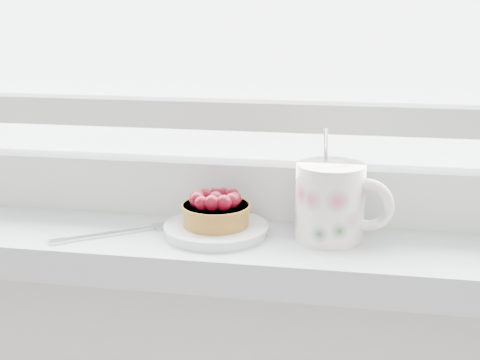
% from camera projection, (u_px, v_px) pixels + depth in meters
% --- Properties ---
extents(saucer, '(0.12, 0.12, 0.01)m').
position_uv_depth(saucer, '(216.00, 230.00, 0.79)').
color(saucer, silver).
rests_on(saucer, windowsill).
extents(raspberry_tart, '(0.08, 0.08, 0.04)m').
position_uv_depth(raspberry_tart, '(216.00, 210.00, 0.78)').
color(raspberry_tart, '#8C5D1E').
rests_on(raspberry_tart, saucer).
extents(floral_mug, '(0.12, 0.09, 0.13)m').
position_uv_depth(floral_mug, '(333.00, 201.00, 0.76)').
color(floral_mug, white).
rests_on(floral_mug, windowsill).
extents(fork, '(0.16, 0.12, 0.00)m').
position_uv_depth(fork, '(127.00, 231.00, 0.80)').
color(fork, silver).
rests_on(fork, windowsill).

